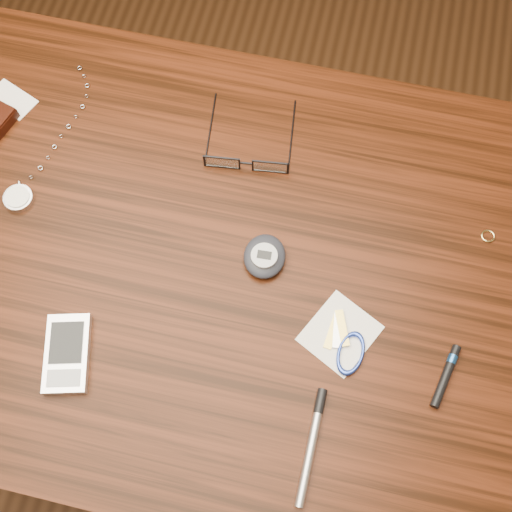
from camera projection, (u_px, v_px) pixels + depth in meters
The scene contains 10 objects.
ground at pixel (240, 372), 1.58m from camera, with size 3.80×3.80×0.00m, color #472814.
desk at pixel (231, 284), 0.98m from camera, with size 1.00×0.70×0.75m.
eyeglasses at pixel (247, 160), 0.93m from camera, with size 0.14×0.14×0.03m.
gold_ring at pixel (488, 236), 0.90m from camera, with size 0.02×0.02×0.00m, color #E7CB73.
pocket_watch at pixel (21, 194), 0.92m from camera, with size 0.06×0.26×0.01m.
pda_phone at pixel (67, 353), 0.83m from camera, with size 0.08×0.11×0.02m.
pedometer at pixel (265, 256), 0.87m from camera, with size 0.06×0.07×0.03m.
notepad_keys at pixel (345, 344), 0.84m from camera, with size 0.11×0.12×0.01m.
silver_pen at pixel (313, 437), 0.79m from camera, with size 0.01×0.14×0.01m.
black_blue_pen at pixel (447, 374), 0.82m from camera, with size 0.03×0.09×0.01m.
Camera 1 is at (0.11, -0.31, 1.57)m, focal length 45.00 mm.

